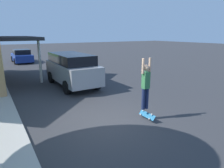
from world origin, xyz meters
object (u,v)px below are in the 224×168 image
(car_down_street, at_px, (22,56))
(skateboarder, at_px, (146,83))
(suv_parked, at_px, (72,68))
(skateboard, at_px, (147,115))

(car_down_street, xyz_separation_m, skateboarder, (1.51, -19.05, 0.73))
(suv_parked, distance_m, car_down_street, 12.82)
(skateboarder, bearing_deg, skateboard, -50.67)
(car_down_street, bearing_deg, suv_parked, -85.33)
(suv_parked, bearing_deg, skateboarder, -85.70)
(skateboard, bearing_deg, skateboarder, 129.33)
(car_down_street, height_order, skateboard, car_down_street)
(suv_parked, height_order, car_down_street, suv_parked)
(skateboarder, bearing_deg, car_down_street, 94.55)
(suv_parked, relative_size, car_down_street, 1.20)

